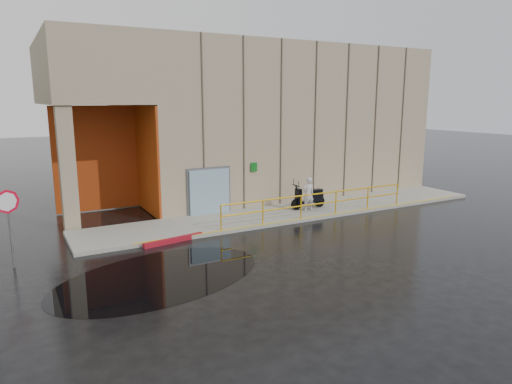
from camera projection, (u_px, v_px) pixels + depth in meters
ground at (273, 255)px, 15.56m from camera, size 120.00×120.00×0.00m
sidewalk at (297, 212)px, 21.30m from camera, size 20.00×3.00×0.15m
building at (252, 117)px, 26.57m from camera, size 20.00×10.17×8.00m
guardrail at (319, 204)px, 20.14m from camera, size 9.56×0.06×1.03m
person at (308, 194)px, 21.02m from camera, size 0.61×0.44×1.57m
scooter at (309, 191)px, 21.50m from camera, size 1.85×0.64×1.42m
stop_sign at (8, 211)px, 14.01m from camera, size 0.70×0.36×2.52m
red_curb at (174, 240)px, 16.91m from camera, size 2.40×0.56×0.18m
puddle at (160, 276)px, 13.67m from camera, size 7.51×5.62×0.01m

